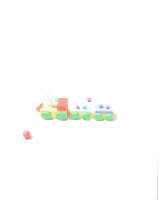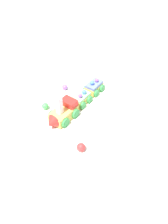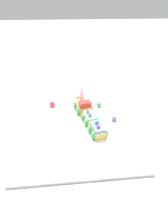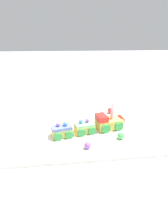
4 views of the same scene
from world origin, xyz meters
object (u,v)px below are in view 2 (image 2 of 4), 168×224
at_px(cake_car_mint, 81,99).
at_px(gumball_green, 45,106).
at_px(cake_train_locomotive, 62,114).
at_px(gumball_purple, 65,87).
at_px(cake_car_blueberry, 94,87).
at_px(gumball_red, 81,147).

relative_size(cake_car_mint, gumball_green, 3.21).
relative_size(cake_train_locomotive, cake_car_mint, 1.67).
bearing_deg(gumball_purple, cake_car_blueberry, 132.80).
bearing_deg(gumball_purple, cake_car_mint, 88.36).
bearing_deg(gumball_red, cake_car_blueberry, -140.90).
relative_size(cake_car_blueberry, gumball_red, 2.87).
xyz_separation_m(cake_train_locomotive, cake_car_mint, (-0.11, -0.02, -0.01)).
bearing_deg(gumball_green, gumball_red, 84.26).
height_order(cake_train_locomotive, gumball_green, cake_train_locomotive).
bearing_deg(gumball_green, cake_car_blueberry, 168.06).
bearing_deg(cake_car_mint, cake_train_locomotive, -0.13).
height_order(cake_train_locomotive, gumball_red, cake_train_locomotive).
distance_m(gumball_red, gumball_purple, 0.33).
height_order(cake_car_mint, gumball_red, cake_car_mint).
height_order(cake_train_locomotive, cake_car_mint, cake_train_locomotive).
height_order(gumball_red, gumball_green, gumball_red).
bearing_deg(gumball_green, cake_car_mint, 152.93).
relative_size(cake_car_mint, cake_car_blueberry, 1.00).
bearing_deg(gumball_green, cake_train_locomotive, 99.20).
bearing_deg(cake_car_blueberry, gumball_purple, -59.52).
relative_size(gumball_red, gumball_green, 1.12).
distance_m(gumball_purple, gumball_green, 0.14).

